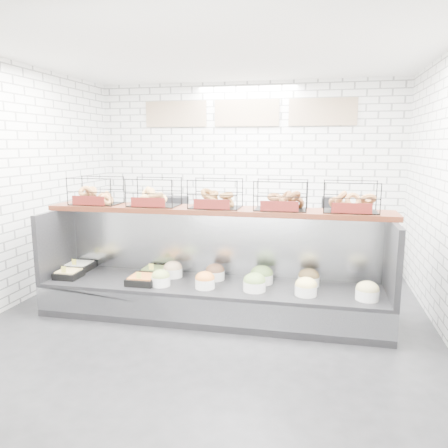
# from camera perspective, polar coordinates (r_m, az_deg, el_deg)

# --- Properties ---
(ground) EXTENTS (5.50, 5.50, 0.00)m
(ground) POSITION_cam_1_polar(r_m,az_deg,el_deg) (5.01, -2.46, -13.13)
(ground) COLOR black
(ground) RESTS_ON ground
(room_shell) EXTENTS (5.02, 5.51, 3.01)m
(room_shell) POSITION_cam_1_polar(r_m,az_deg,el_deg) (5.18, -0.92, 11.03)
(room_shell) COLOR white
(room_shell) RESTS_ON ground
(display_case) EXTENTS (4.00, 0.90, 1.20)m
(display_case) POSITION_cam_1_polar(r_m,az_deg,el_deg) (5.20, -1.43, -8.35)
(display_case) COLOR black
(display_case) RESTS_ON ground
(bagel_shelf) EXTENTS (4.10, 0.50, 0.40)m
(bagel_shelf) POSITION_cam_1_polar(r_m,az_deg,el_deg) (5.14, -1.09, 3.42)
(bagel_shelf) COLOR #3F180D
(bagel_shelf) RESTS_ON display_case
(prep_counter) EXTENTS (4.00, 0.60, 1.20)m
(prep_counter) POSITION_cam_1_polar(r_m,az_deg,el_deg) (7.14, 2.44, -2.03)
(prep_counter) COLOR #93969B
(prep_counter) RESTS_ON ground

